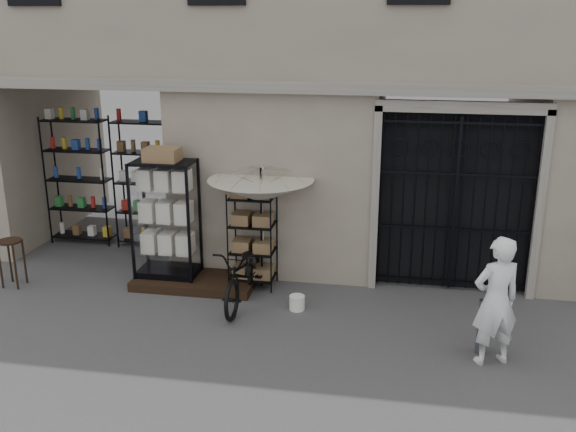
% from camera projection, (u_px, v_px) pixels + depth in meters
% --- Properties ---
extents(ground, '(80.00, 80.00, 0.00)m').
position_uv_depth(ground, '(327.00, 342.00, 8.83)').
color(ground, '#252528').
rests_on(ground, ground).
extents(main_building, '(14.00, 4.00, 9.00)m').
position_uv_depth(main_building, '(359.00, 4.00, 11.26)').
color(main_building, gray).
rests_on(main_building, ground).
extents(shop_recess, '(3.00, 1.70, 3.00)m').
position_uv_depth(shop_recess, '(103.00, 176.00, 11.77)').
color(shop_recess, black).
rests_on(shop_recess, ground).
extents(shop_shelving, '(2.70, 0.50, 2.50)m').
position_uv_depth(shop_shelving, '(113.00, 182.00, 12.32)').
color(shop_shelving, black).
rests_on(shop_shelving, ground).
extents(iron_gate, '(2.50, 0.21, 3.00)m').
position_uv_depth(iron_gate, '(455.00, 199.00, 10.24)').
color(iron_gate, black).
rests_on(iron_gate, ground).
extents(step_platform, '(2.00, 0.90, 0.15)m').
position_uv_depth(step_platform, '(195.00, 281.00, 10.67)').
color(step_platform, black).
rests_on(step_platform, ground).
extents(display_cabinet, '(1.12, 0.90, 2.10)m').
position_uv_depth(display_cabinet, '(166.00, 225.00, 10.52)').
color(display_cabinet, black).
rests_on(display_cabinet, step_platform).
extents(wire_rack, '(0.75, 0.56, 1.62)m').
position_uv_depth(wire_rack, '(253.00, 240.00, 10.47)').
color(wire_rack, black).
rests_on(wire_rack, ground).
extents(market_umbrella, '(1.90, 1.92, 2.42)m').
position_uv_depth(market_umbrella, '(261.00, 185.00, 10.17)').
color(market_umbrella, black).
rests_on(market_umbrella, ground).
extents(white_bucket, '(0.25, 0.25, 0.23)m').
position_uv_depth(white_bucket, '(297.00, 303.00, 9.79)').
color(white_bucket, silver).
rests_on(white_bucket, ground).
extents(bicycle, '(0.68, 1.00, 1.87)m').
position_uv_depth(bicycle, '(245.00, 303.00, 10.05)').
color(bicycle, black).
rests_on(bicycle, ground).
extents(wooden_stool, '(0.41, 0.41, 0.80)m').
position_uv_depth(wooden_stool, '(12.00, 262.00, 10.57)').
color(wooden_stool, black).
rests_on(wooden_stool, ground).
extents(steel_bollard, '(0.14, 0.14, 0.76)m').
position_uv_depth(steel_bollard, '(482.00, 327.00, 8.45)').
color(steel_bollard, slate).
rests_on(steel_bollard, ground).
extents(shopkeeper, '(1.23, 1.83, 0.41)m').
position_uv_depth(shopkeeper, '(489.00, 362.00, 8.33)').
color(shopkeeper, white).
rests_on(shopkeeper, ground).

